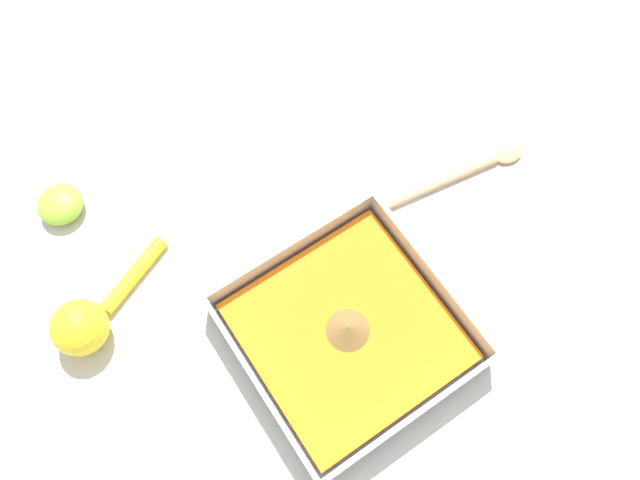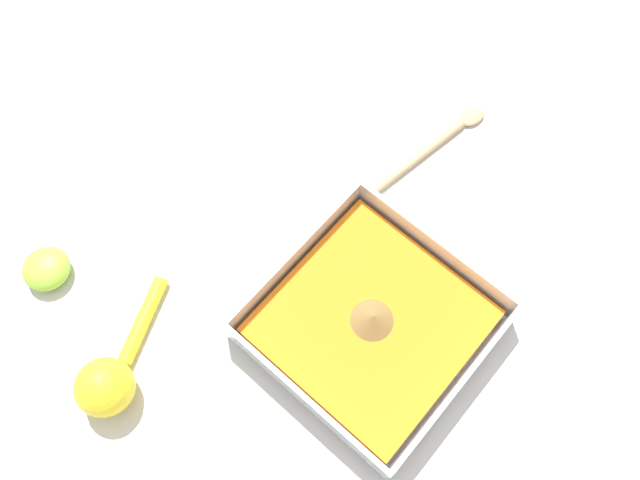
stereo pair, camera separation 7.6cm
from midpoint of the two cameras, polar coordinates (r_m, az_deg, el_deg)
ground_plane at (r=0.75m, az=-0.36°, el=-10.64°), size 4.00×4.00×0.00m
square_dish at (r=0.74m, az=1.78°, el=-8.01°), size 0.24×0.24×0.06m
lemon_squeezer at (r=0.77m, az=-21.50°, el=-12.14°), size 0.10×0.17×0.07m
lemon_half at (r=0.85m, az=-26.13°, el=-2.69°), size 0.06×0.06×0.03m
wooden_spoon at (r=0.86m, az=7.43°, el=8.00°), size 0.05×0.23×0.01m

